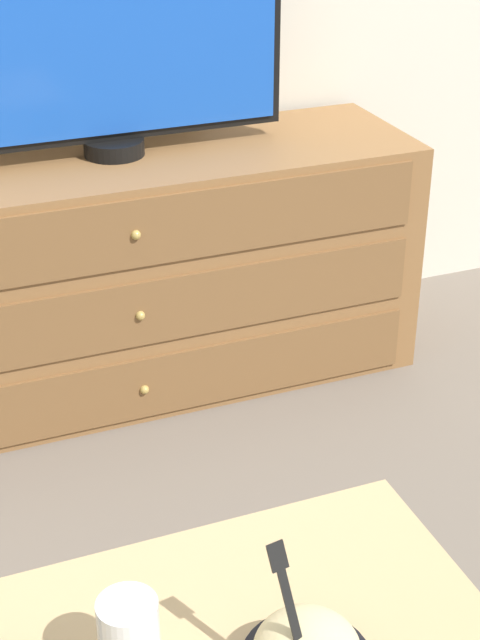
# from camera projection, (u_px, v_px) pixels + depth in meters

# --- Properties ---
(ground_plane) EXTENTS (12.00, 12.00, 0.00)m
(ground_plane) POSITION_uv_depth(u_px,v_px,m) (71.00, 343.00, 2.99)
(ground_plane) COLOR #70665B
(dresser) EXTENTS (1.64, 0.48, 0.66)m
(dresser) POSITION_uv_depth(u_px,v_px,m) (116.00, 277.00, 2.64)
(dresser) COLOR olive
(dresser) RESTS_ON ground_plane
(tv) EXTENTS (0.91, 0.16, 0.68)m
(tv) POSITION_uv_depth(u_px,v_px,m) (105.00, 16.00, 2.36)
(tv) COLOR black
(tv) RESTS_ON dresser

